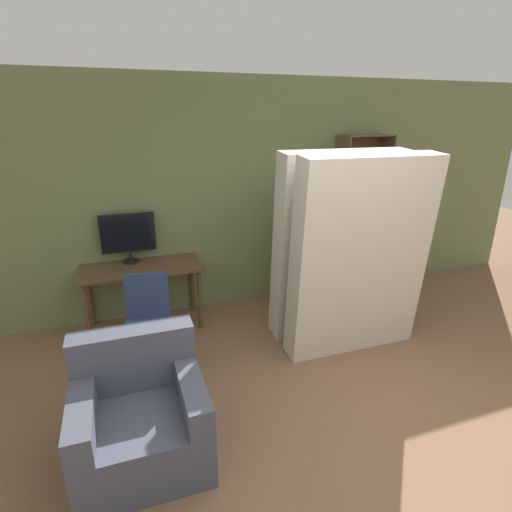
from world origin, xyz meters
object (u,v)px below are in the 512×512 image
bookshelf (352,219)px  mattress_near (361,258)px  monitor (128,235)px  armchair (141,415)px  mattress_far (338,246)px  office_chair (149,333)px

bookshelf → mattress_near: size_ratio=1.04×
bookshelf → monitor: bearing=179.1°
armchair → mattress_near: bearing=17.7°
mattress_near → armchair: bearing=-162.3°
mattress_near → bookshelf: bearing=60.9°
monitor → mattress_far: 2.26m
mattress_near → armchair: 2.33m
monitor → bookshelf: (2.79, -0.04, -0.04)m
office_chair → mattress_far: bearing=1.8°
monitor → armchair: (-0.07, -2.04, -0.72)m
monitor → armchair: size_ratio=0.68×
bookshelf → mattress_near: (-0.73, -1.31, -0.02)m
office_chair → armchair: 1.06m
monitor → mattress_near: (2.06, -1.35, -0.06)m
mattress_near → mattress_far: (0.00, 0.43, -0.00)m
bookshelf → armchair: 3.55m
armchair → mattress_far: bearing=27.5°
monitor → office_chair: 1.21m
monitor → office_chair: (0.07, -0.99, -0.69)m
monitor → bookshelf: 2.79m
monitor → mattress_far: mattress_far is taller
monitor → armchair: monitor is taller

